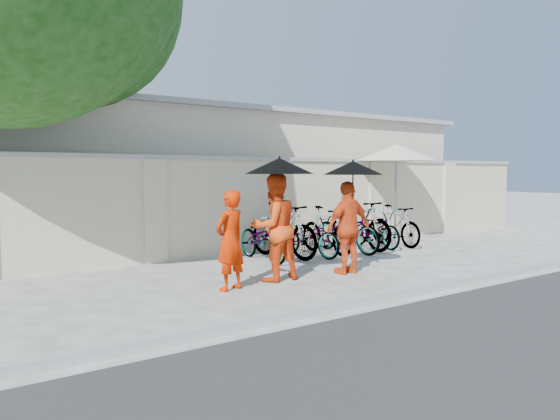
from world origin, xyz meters
TOP-DOWN VIEW (x-y plane):
  - ground at (0.00, 0.00)m, footprint 80.00×80.00m
  - kerb at (0.00, -1.70)m, footprint 40.00×0.16m
  - compound_wall at (1.00, 3.20)m, footprint 20.00×0.30m
  - building_behind at (2.00, 7.00)m, footprint 14.00×6.00m
  - monk_left at (-1.07, 0.15)m, footprint 0.62×0.50m
  - monk_center at (-0.13, 0.34)m, footprint 0.85×0.67m
  - parasol_center at (-0.08, 0.26)m, footprint 1.11×1.11m
  - monk_right at (1.25, 0.07)m, footprint 0.94×0.40m
  - parasol_right at (1.27, -0.01)m, footprint 1.02×1.02m
  - patio_umbrella at (5.19, 2.53)m, footprint 2.71×2.71m
  - bike_0 at (0.84, 2.07)m, footprint 0.74×1.78m
  - bike_1 at (1.37, 2.12)m, footprint 0.78×1.94m
  - bike_2 at (1.91, 1.94)m, footprint 0.79×1.72m
  - bike_3 at (2.44, 1.99)m, footprint 0.55×1.72m
  - bike_4 at (2.97, 1.92)m, footprint 0.75×1.91m
  - bike_5 at (3.50, 2.07)m, footprint 0.55×1.91m
  - bike_6 at (4.03, 2.11)m, footprint 0.73×1.71m
  - bike_7 at (4.56, 1.97)m, footprint 0.60×1.66m

SIDE VIEW (x-z plane):
  - ground at x=0.00m, z-range 0.00..0.00m
  - kerb at x=0.00m, z-range 0.00..0.12m
  - bike_2 at x=1.91m, z-range 0.00..0.87m
  - bike_6 at x=4.03m, z-range 0.00..0.87m
  - bike_0 at x=0.84m, z-range 0.00..0.91m
  - bike_7 at x=4.56m, z-range 0.00..0.98m
  - bike_4 at x=2.97m, z-range 0.00..0.99m
  - bike_3 at x=2.44m, z-range 0.00..1.02m
  - bike_1 at x=1.37m, z-range 0.00..1.13m
  - bike_5 at x=3.50m, z-range 0.00..1.15m
  - monk_left at x=-1.07m, z-range 0.00..1.49m
  - monk_right at x=1.25m, z-range 0.00..1.60m
  - monk_center at x=-0.13m, z-range 0.00..1.74m
  - compound_wall at x=1.00m, z-range 0.00..2.00m
  - building_behind at x=2.00m, z-range 0.00..3.20m
  - parasol_right at x=1.27m, z-range 1.30..2.34m
  - parasol_center at x=-0.08m, z-range 1.35..2.34m
  - patio_umbrella at x=5.19m, z-range 0.98..3.43m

